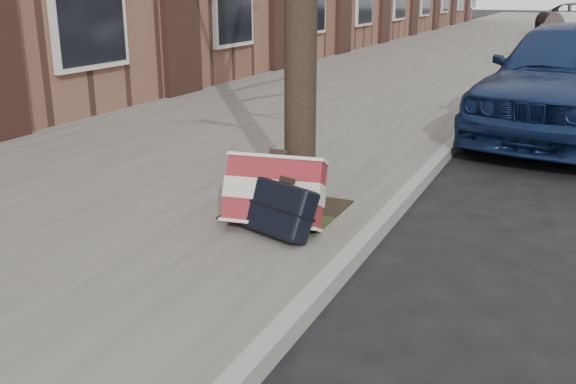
% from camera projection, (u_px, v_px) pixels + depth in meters
% --- Properties ---
extents(ground, '(120.00, 120.00, 0.00)m').
position_uv_depth(ground, '(533.00, 350.00, 3.44)').
color(ground, black).
rests_on(ground, ground).
extents(near_sidewalk, '(5.00, 70.00, 0.12)m').
position_uv_depth(near_sidewalk, '(438.00, 56.00, 17.89)').
color(near_sidewalk, slate).
rests_on(near_sidewalk, ground).
extents(dirt_patch, '(0.85, 0.85, 0.02)m').
position_uv_depth(dirt_patch, '(287.00, 209.00, 5.23)').
color(dirt_patch, black).
rests_on(dirt_patch, near_sidewalk).
extents(suitcase_red, '(0.77, 0.50, 0.56)m').
position_uv_depth(suitcase_red, '(274.00, 192.00, 4.77)').
color(suitcase_red, maroon).
rests_on(suitcase_red, near_sidewalk).
extents(suitcase_navy, '(0.62, 0.48, 0.43)m').
position_uv_depth(suitcase_navy, '(280.00, 208.00, 4.62)').
color(suitcase_navy, black).
rests_on(suitcase_navy, near_sidewalk).
extents(car_near_front, '(2.55, 4.76, 1.54)m').
position_uv_depth(car_near_front, '(575.00, 77.00, 8.16)').
color(car_near_front, '#11224A').
rests_on(car_near_front, ground).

